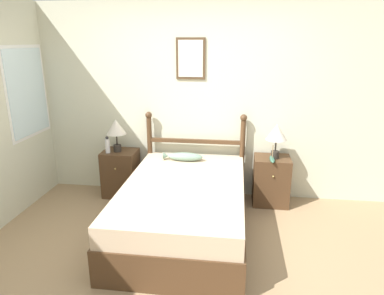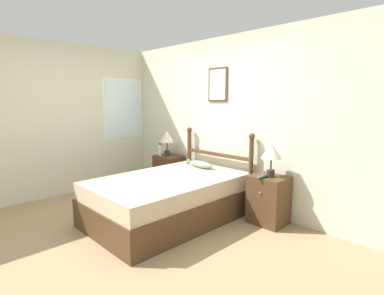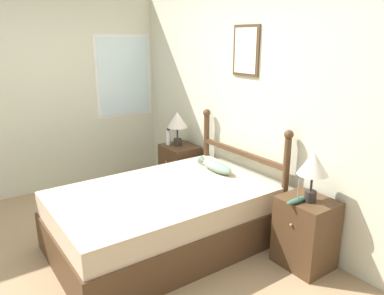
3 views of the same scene
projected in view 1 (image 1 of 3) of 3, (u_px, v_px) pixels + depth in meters
name	position (u px, v px, depth m)	size (l,w,h in m)	color
ground_plane	(175.00, 265.00, 3.28)	(16.00, 16.00, 0.00)	#9E7F5B
wall_back	(197.00, 102.00, 4.54)	(6.40, 0.08, 2.55)	beige
bed	(184.00, 208.00, 3.78)	(1.32, 2.06, 0.58)	#4C331E
headboard	(195.00, 150.00, 4.62)	(1.35, 0.09, 1.16)	#4C331E
nightstand_left	(121.00, 173.00, 4.71)	(0.45, 0.41, 0.64)	#4C331E
nightstand_right	(271.00, 181.00, 4.46)	(0.45, 0.41, 0.64)	#4C331E
table_lamp_left	(116.00, 128.00, 4.51)	(0.26, 0.26, 0.44)	#2D2823
table_lamp_right	(277.00, 134.00, 4.25)	(0.26, 0.26, 0.44)	#2D2823
bottle	(107.00, 145.00, 4.52)	(0.06, 0.06, 0.23)	white
model_boat	(272.00, 159.00, 4.24)	(0.06, 0.26, 0.20)	#386651
fish_pillow	(184.00, 157.00, 4.39)	(0.51, 0.15, 0.10)	gray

